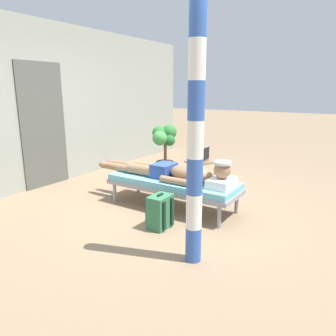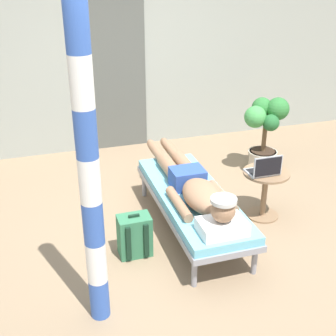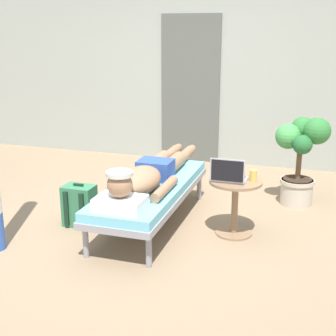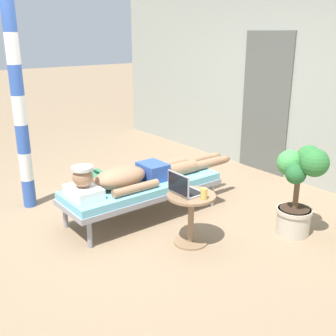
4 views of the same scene
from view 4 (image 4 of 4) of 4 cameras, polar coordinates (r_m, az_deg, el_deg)
The scene contains 11 objects.
ground_plane at distance 4.82m, azimuth -4.21°, elevation -6.48°, with size 40.00×40.00×0.00m, color #8C7256.
house_wall_back at distance 6.13m, azimuth 16.16°, elevation 11.41°, with size 7.60×0.20×2.70m, color #999E93.
house_door_panel at distance 6.24m, azimuth 13.38°, elevation 8.68°, with size 0.84×0.03×2.04m, color #545651.
lounge_chair at distance 4.65m, azimuth -3.57°, elevation -2.79°, with size 0.66×1.85×0.42m.
person_reclining at distance 4.57m, azimuth -4.15°, elevation -0.90°, with size 0.53×2.17×0.33m.
side_table at distance 4.06m, azimuth 3.23°, elevation -5.89°, with size 0.48×0.48×0.52m.
laptop at distance 3.99m, azimuth 2.16°, elevation -2.85°, with size 0.31×0.24×0.23m.
drink_glass at distance 3.89m, azimuth 5.02°, elevation -3.56°, with size 0.06×0.06×0.10m, color gold.
backpack at distance 5.12m, azimuth -9.78°, elevation -2.80°, with size 0.30×0.26×0.42m.
potted_plant at distance 4.39m, azimuth 17.82°, elevation -2.14°, with size 0.57×0.46×0.96m.
porch_post at distance 4.99m, azimuth -19.94°, elevation 7.57°, with size 0.15×0.15×2.36m.
Camera 4 is at (3.65, -2.40, 2.03)m, focal length 43.85 mm.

